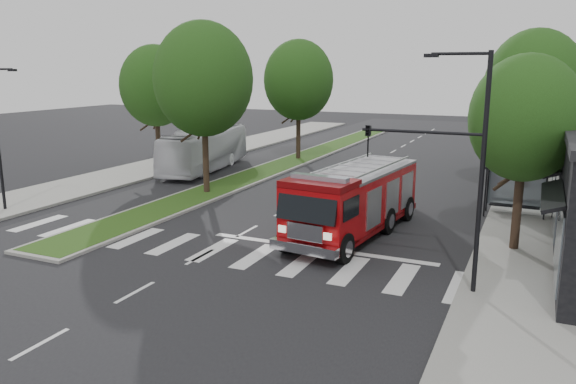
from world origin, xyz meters
The scene contains 15 objects.
ground centered at (0.00, 0.00, 0.00)m, with size 140.00×140.00×0.00m, color black.
sidewalk_right centered at (12.50, 10.00, 0.07)m, with size 5.00×80.00×0.15m, color gray.
sidewalk_left centered at (-14.50, 10.00, 0.07)m, with size 5.00×80.00×0.15m, color gray.
median centered at (-6.00, 18.00, 0.08)m, with size 3.00×50.00×0.15m.
bus_shelter centered at (11.20, 8.15, 2.04)m, with size 3.20×1.60×2.61m.
tree_right_near centered at (11.50, 2.00, 5.51)m, with size 4.40×4.40×8.05m.
tree_right_mid centered at (11.50, 14.00, 6.49)m, with size 5.60×5.60×9.72m.
tree_right_far centered at (11.50, 24.00, 5.84)m, with size 5.00×5.00×8.73m.
tree_median_near centered at (-6.00, 6.00, 6.81)m, with size 5.80×5.80×10.16m.
tree_median_far centered at (-6.00, 20.00, 6.49)m, with size 5.60×5.60×9.72m.
tree_left_mid centered at (-14.00, 12.00, 6.16)m, with size 5.20×5.20×9.16m.
streetlight_right_near centered at (9.61, -3.50, 4.67)m, with size 4.08×0.22×8.00m.
streetlight_right_far centered at (10.35, 20.00, 4.48)m, with size 2.11×0.20×8.00m.
fire_engine centered at (4.67, 1.53, 1.59)m, with size 3.90×9.81×3.31m.
city_bus centered at (-10.51, 12.97, 1.57)m, with size 2.64×11.27×3.14m, color silver.
Camera 1 is at (12.10, -22.14, 7.48)m, focal length 35.00 mm.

